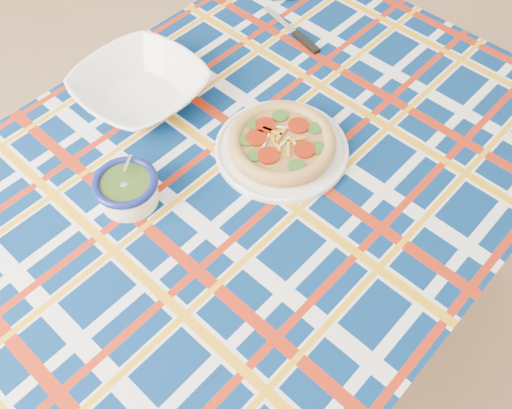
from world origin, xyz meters
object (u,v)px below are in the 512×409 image
pesto_bowl (127,188)px  dining_table (221,215)px  serving_bowl (140,88)px  main_focaccia_plate (282,142)px

pesto_bowl → dining_table: bearing=-23.2°
dining_table → serving_bowl: serving_bowl is taller
main_focaccia_plate → pesto_bowl: size_ratio=2.28×
dining_table → main_focaccia_plate: (0.17, 0.04, 0.11)m
main_focaccia_plate → serving_bowl: (-0.21, 0.29, 0.01)m
dining_table → main_focaccia_plate: size_ratio=6.19×
serving_bowl → main_focaccia_plate: bearing=-54.8°
dining_table → main_focaccia_plate: main_focaccia_plate is taller
dining_table → serving_bowl: 0.35m
pesto_bowl → main_focaccia_plate: bearing=-5.5°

